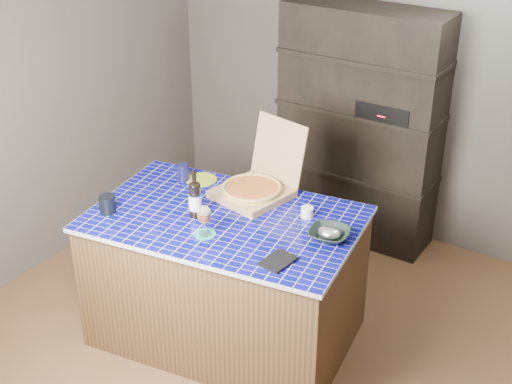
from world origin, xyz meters
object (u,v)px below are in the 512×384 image
Objects in this scene: pizza_box at (255,187)px; wine_glass at (204,215)px; dvd_case at (278,261)px; kitchen_island at (226,277)px; bowl at (329,234)px; mead_bottle at (195,199)px.

wine_glass is (0.02, -0.55, 0.07)m from pizza_box.
pizza_box is 0.76m from dvd_case.
kitchen_island is 9.43× the size of wine_glass.
dvd_case is 0.84× the size of bowl.
mead_bottle is at bearing 140.19° from wine_glass.
bowl is (0.12, 0.36, 0.02)m from dvd_case.
pizza_box reaches higher than kitchen_island.
kitchen_island is at bearing 95.57° from wine_glass.
mead_bottle is 0.69m from dvd_case.
mead_bottle reaches higher than kitchen_island.
pizza_box is at bearing 162.04° from bowl.
wine_glass is (0.17, -0.14, 0.01)m from mead_bottle.
bowl is (0.61, 0.34, -0.10)m from wine_glass.
mead_bottle reaches higher than dvd_case.
kitchen_island is 3.04× the size of pizza_box.
mead_bottle reaches higher than bowl.
mead_bottle is 1.28× the size of bowl.
wine_glass is (0.02, -0.23, 0.56)m from kitchen_island.
kitchen_island is 0.79m from bowl.
bowl is at bearing 2.11° from kitchen_island.
bowl is at bearing 14.22° from mead_bottle.
dvd_case is (0.67, -0.16, -0.11)m from mead_bottle.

